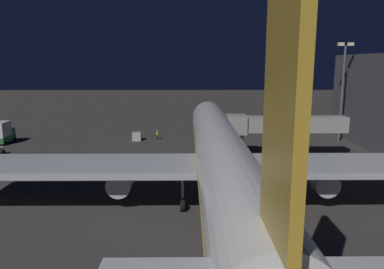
# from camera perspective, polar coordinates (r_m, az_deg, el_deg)

# --- Properties ---
(ground_plane) EXTENTS (320.00, 320.00, 0.00)m
(ground_plane) POSITION_cam_1_polar(r_m,az_deg,el_deg) (52.54, 3.39, -5.71)
(ground_plane) COLOR #383533
(airliner_at_gate) EXTENTS (56.90, 63.86, 19.92)m
(airliner_at_gate) POSITION_cam_1_polar(r_m,az_deg,el_deg) (39.85, 4.61, -3.31)
(airliner_at_gate) COLOR silver
(airliner_at_gate) RESTS_ON ground_plane
(jet_bridge) EXTENTS (19.56, 3.40, 6.88)m
(jet_bridge) POSITION_cam_1_polar(r_m,az_deg,el_deg) (60.94, 12.97, 1.53)
(jet_bridge) COLOR #9E9E99
(jet_bridge) RESTS_ON ground_plane
(apron_floodlight_mast) EXTENTS (2.90, 0.50, 18.81)m
(apron_floodlight_mast) POSITION_cam_1_polar(r_m,az_deg,el_deg) (75.48, 22.28, 6.98)
(apron_floodlight_mast) COLOR #59595E
(apron_floodlight_mast) RESTS_ON ground_plane
(catering_truck) EXTENTS (2.36, 5.26, 4.21)m
(catering_truck) POSITION_cam_1_polar(r_m,az_deg,el_deg) (78.58, -27.14, 0.25)
(catering_truck) COLOR #287038
(catering_truck) RESTS_ON ground_plane
(baggage_container_near_belt) EXTENTS (1.69, 1.63, 1.65)m
(baggage_container_near_belt) POSITION_cam_1_polar(r_m,az_deg,el_deg) (73.57, -8.53, -0.30)
(baggage_container_near_belt) COLOR #B7BABF
(baggage_container_near_belt) RESTS_ON ground_plane
(ground_crew_marshaller_fwd) EXTENTS (0.40, 0.40, 1.82)m
(ground_crew_marshaller_fwd) POSITION_cam_1_polar(r_m,az_deg,el_deg) (74.14, -5.38, 0.01)
(ground_crew_marshaller_fwd) COLOR black
(ground_crew_marshaller_fwd) RESTS_ON ground_plane
(traffic_cone_nose_port) EXTENTS (0.36, 0.36, 0.55)m
(traffic_cone_nose_port) POSITION_cam_1_polar(r_m,az_deg,el_deg) (71.38, 4.10, -1.00)
(traffic_cone_nose_port) COLOR orange
(traffic_cone_nose_port) RESTS_ON ground_plane
(traffic_cone_nose_starboard) EXTENTS (0.36, 0.36, 0.55)m
(traffic_cone_nose_starboard) POSITION_cam_1_polar(r_m,az_deg,el_deg) (71.16, 0.57, -1.01)
(traffic_cone_nose_starboard) COLOR orange
(traffic_cone_nose_starboard) RESTS_ON ground_plane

